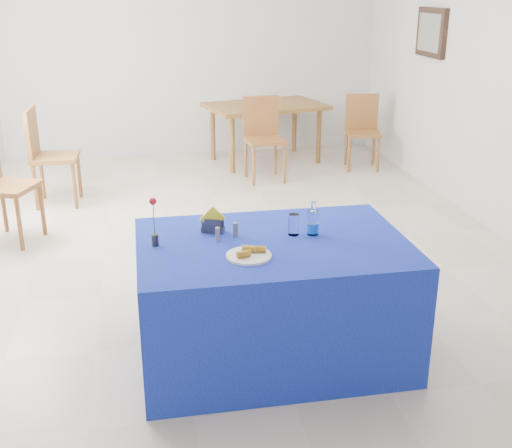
{
  "coord_description": "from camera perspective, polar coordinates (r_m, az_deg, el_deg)",
  "views": [
    {
      "loc": [
        -0.76,
        -5.21,
        2.18
      ],
      "look_at": [
        -0.13,
        -1.89,
        0.92
      ],
      "focal_mm": 45.0,
      "sensor_mm": 36.0,
      "label": 1
    }
  ],
  "objects": [
    {
      "name": "rose_vase",
      "position": [
        3.73,
        -9.04,
        0.02
      ],
      "size": [
        0.04,
        0.04,
        0.29
      ],
      "color": "#232328",
      "rests_on": "blue_table"
    },
    {
      "name": "drinking_glass",
      "position": [
        3.88,
        3.36,
        -0.05
      ],
      "size": [
        0.06,
        0.06,
        0.13
      ],
      "primitive_type": "cylinder",
      "color": "white",
      "rests_on": "blue_table"
    },
    {
      "name": "chair_win_b",
      "position": [
        7.01,
        -18.23,
        6.29
      ],
      "size": [
        0.48,
        0.48,
        1.02
      ],
      "rotation": [
        0.0,
        0.0,
        1.52
      ],
      "color": "#94582B",
      "rests_on": "floor"
    },
    {
      "name": "pepper_shaker",
      "position": [
        3.86,
        -1.84,
        -0.48
      ],
      "size": [
        0.03,
        0.03,
        0.08
      ],
      "primitive_type": "cylinder",
      "color": "slate",
      "rests_on": "blue_table"
    },
    {
      "name": "banana_pieces",
      "position": [
        3.58,
        -0.46,
        -2.37
      ],
      "size": [
        0.18,
        0.13,
        0.04
      ],
      "color": "gold",
      "rests_on": "plate"
    },
    {
      "name": "salt_shaker",
      "position": [
        3.79,
        -3.43,
        -0.93
      ],
      "size": [
        0.03,
        0.03,
        0.08
      ],
      "primitive_type": "cylinder",
      "color": "slate",
      "rests_on": "blue_table"
    },
    {
      "name": "oak_table",
      "position": [
        8.37,
        0.85,
        10.08
      ],
      "size": [
        1.63,
        1.24,
        0.76
      ],
      "color": "brown",
      "rests_on": "floor"
    },
    {
      "name": "floor",
      "position": [
        5.7,
        -2.15,
        -2.07
      ],
      "size": [
        7.0,
        7.0,
        0.0
      ],
      "primitive_type": "plane",
      "color": "beige",
      "rests_on": "ground"
    },
    {
      "name": "napkin_holder",
      "position": [
        3.93,
        -3.87,
        -0.04
      ],
      "size": [
        0.15,
        0.1,
        0.17
      ],
      "color": "#39393E",
      "rests_on": "blue_table"
    },
    {
      "name": "chair_bg_right",
      "position": [
        8.24,
        9.42,
        8.6
      ],
      "size": [
        0.48,
        0.48,
        0.92
      ],
      "rotation": [
        0.0,
        0.0,
        -0.19
      ],
      "color": "#94582B",
      "rests_on": "floor"
    },
    {
      "name": "blue_table",
      "position": [
        3.96,
        1.45,
        -6.65
      ],
      "size": [
        1.6,
        1.1,
        0.76
      ],
      "color": "#101896",
      "rests_on": "floor"
    },
    {
      "name": "plate",
      "position": [
        3.58,
        -0.65,
        -2.84
      ],
      "size": [
        0.26,
        0.26,
        0.01
      ],
      "primitive_type": "cylinder",
      "color": "white",
      "rests_on": "blue_table"
    },
    {
      "name": "chair_bg_left",
      "position": [
        7.62,
        0.63,
        8.16
      ],
      "size": [
        0.47,
        0.47,
        0.97
      ],
      "rotation": [
        0.0,
        0.0,
        0.08
      ],
      "color": "#94582B",
      "rests_on": "floor"
    },
    {
      "name": "water_bottle",
      "position": [
        3.9,
        5.08,
        0.08
      ],
      "size": [
        0.07,
        0.07,
        0.21
      ],
      "color": "silver",
      "rests_on": "blue_table"
    },
    {
      "name": "picture_frame",
      "position": [
        7.55,
        15.34,
        16.09
      ],
      "size": [
        0.06,
        0.64,
        0.52
      ],
      "primitive_type": "cube",
      "color": "black",
      "rests_on": "room_shell"
    },
    {
      "name": "picture_art",
      "position": [
        7.54,
        15.17,
        16.1
      ],
      "size": [
        0.02,
        0.52,
        0.4
      ],
      "primitive_type": "cube",
      "color": "#998C66",
      "rests_on": "room_shell"
    },
    {
      "name": "room_shell",
      "position": [
        5.29,
        -2.41,
        15.72
      ],
      "size": [
        7.0,
        7.0,
        7.0
      ],
      "color": "silver",
      "rests_on": "ground"
    }
  ]
}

